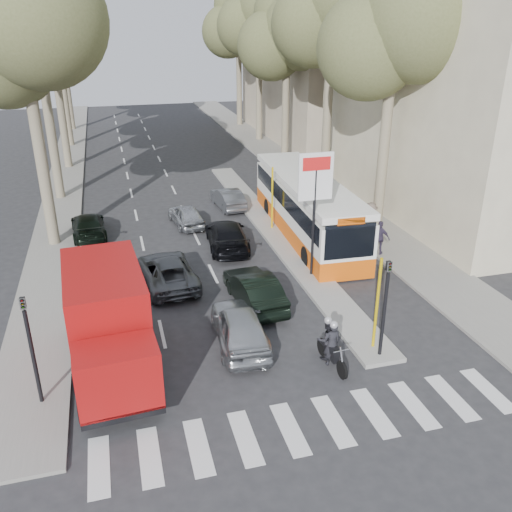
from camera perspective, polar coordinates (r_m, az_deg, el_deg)
The scene contains 31 objects.
ground at distance 19.22m, azimuth 2.00°, elevation -9.67°, with size 120.00×120.00×0.00m, color #28282B.
sidewalk_right at distance 43.76m, azimuth 3.04°, elevation 9.84°, with size 3.20×70.00×0.12m, color gray.
median_left at distance 44.64m, azimuth -19.21°, elevation 8.84°, with size 2.40×64.00×0.12m, color gray.
traffic_island at distance 29.45m, azimuth 1.68°, elevation 2.87°, with size 1.50×26.00×0.16m, color gray.
building_near at distance 34.10m, azimuth 22.68°, elevation 19.43°, with size 11.00×18.00×18.00m, color beige.
building_far at distance 53.39m, azimuth 7.53°, elevation 20.83°, with size 11.00×20.00×16.00m, color #B7A88E.
billboard at distance 22.91m, azimuth 6.20°, elevation 6.15°, with size 1.50×12.10×5.60m.
traffic_light_island at distance 17.94m, azimuth 13.54°, elevation -3.80°, with size 0.16×0.41×3.60m.
traffic_light_left at distance 16.63m, azimuth -22.83°, elevation -7.46°, with size 0.16×0.41×3.60m.
tree_l_a at distance 27.54m, azimuth -23.36°, elevation 21.59°, with size 7.40×7.20×14.10m.
tree_l_b at distance 35.52m, azimuth -22.26°, elevation 22.98°, with size 7.40×7.20×14.88m.
tree_l_c at distance 43.48m, azimuth -20.76°, elevation 21.67°, with size 7.40×7.20×13.71m.
tree_l_d at distance 51.48m, azimuth -20.56°, elevation 23.75°, with size 7.40×7.20×15.66m.
tree_l_e at distance 59.46m, azimuth -20.01°, elevation 22.64°, with size 7.40×7.20×14.49m.
tree_r_a at distance 29.00m, azimuth 14.64°, elevation 22.68°, with size 7.40×7.20×14.10m.
tree_r_b at distance 36.26m, azimuth 8.26°, elevation 24.88°, with size 7.40×7.20×15.27m.
tree_r_c at distance 43.67m, azimuth 3.41°, elevation 22.58°, with size 7.40×7.20×13.32m.
tree_r_d at distance 51.34m, azimuth 0.45°, elevation 24.33°, with size 7.40×7.20×14.88m.
tree_r_e at distance 59.10m, azimuth -1.77°, elevation 23.58°, with size 7.40×7.20×14.10m.
silver_hatchback at distance 19.10m, azimuth -1.72°, elevation -7.38°, with size 1.68×4.18×1.42m, color #AEB2B6.
dark_hatchback at distance 21.60m, azimuth -0.18°, elevation -3.53°, with size 1.44×4.12×1.36m, color black.
queue_car_a at distance 23.57m, azimuth -9.31°, elevation -1.56°, with size 2.09×4.52×1.26m, color #515459.
queue_car_b at distance 27.00m, azimuth -3.09°, elevation 2.19°, with size 1.88×4.61×1.34m, color black.
queue_car_c at distance 30.23m, azimuth -7.37°, elevation 4.27°, with size 1.40×3.49×1.19m, color #A6A9AE.
queue_car_d at distance 32.95m, azimuth -2.99°, elevation 6.11°, with size 1.27×3.65×1.20m, color #55575D.
queue_car_e at distance 29.79m, azimuth -17.23°, elevation 3.09°, with size 1.68×4.13×1.20m, color black.
red_truck at distance 17.92m, azimuth -15.30°, elevation -6.70°, with size 2.75×6.38×3.33m.
city_bus at distance 28.42m, azimuth 5.37°, elevation 5.32°, with size 3.09×11.90×3.11m.
motorcycle at distance 18.24m, azimuth 7.75°, elevation -9.02°, with size 0.75×2.01×1.71m.
pedestrian_near at distance 26.55m, azimuth 12.89°, elevation 1.89°, with size 0.98×0.48×1.67m, color #362E45.
pedestrian_far at distance 28.24m, azimuth 11.88°, elevation 3.61°, with size 1.26×0.56×1.95m, color brown.
Camera 1 is at (-4.91, -15.27, 10.60)m, focal length 38.00 mm.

